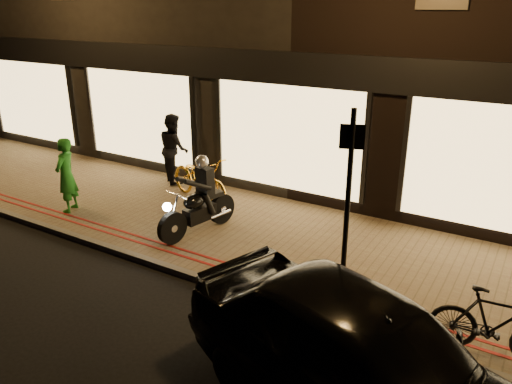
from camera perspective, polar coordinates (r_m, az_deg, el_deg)
ground at (r=8.89m, az=-8.73°, el=-9.56°), size 90.00×90.00×0.00m
sidewalk at (r=10.28m, az=-1.65°, el=-4.56°), size 50.00×4.00×0.12m
kerb_stone at (r=8.89m, az=-8.54°, el=-9.09°), size 50.00×0.14×0.12m
red_kerb_lines at (r=9.20m, az=-6.58°, el=-7.47°), size 50.00×0.26×0.01m
building_row at (r=15.64m, az=13.03°, el=19.44°), size 48.00×10.11×8.50m
motorcycle at (r=9.95m, az=-6.53°, el=-1.33°), size 0.70×1.93×1.59m
sign_post at (r=7.34m, az=10.46°, el=-0.78°), size 0.34×0.15×3.00m
bicycle_gold at (r=11.63m, az=-6.45°, el=1.54°), size 2.16×1.30×1.07m
bicycle_dark at (r=7.26m, az=25.71°, el=-13.48°), size 1.65×0.61×0.97m
person_green at (r=11.64m, az=-20.87°, el=1.80°), size 0.59×0.71×1.65m
person_dark at (r=12.92m, az=-9.37°, el=4.96°), size 1.09×1.05×1.77m
parked_car at (r=5.84m, az=12.29°, el=-18.42°), size 5.05×3.28×1.60m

